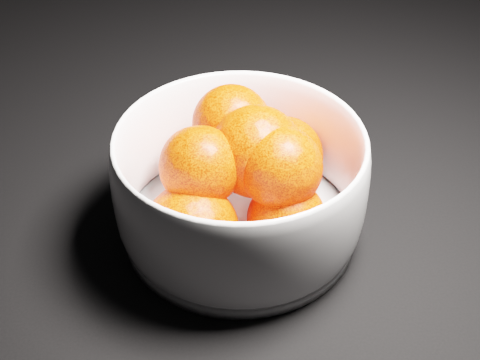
{
  "coord_description": "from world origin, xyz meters",
  "views": [
    {
      "loc": [
        0.12,
        -0.42,
        0.4
      ],
      "look_at": [
        0.16,
        -0.0,
        0.06
      ],
      "focal_mm": 50.0,
      "sensor_mm": 36.0,
      "label": 1
    }
  ],
  "objects": [
    {
      "name": "ground",
      "position": [
        0.0,
        0.0,
        0.0
      ],
      "size": [
        3.0,
        3.0,
        0.0
      ],
      "primitive_type": "cube",
      "color": "black",
      "rests_on": "ground"
    },
    {
      "name": "bowl",
      "position": [
        0.16,
        -0.0,
        0.05
      ],
      "size": [
        0.21,
        0.21,
        0.1
      ],
      "rotation": [
        0.0,
        0.0,
        0.12
      ],
      "color": "white",
      "rests_on": "ground"
    },
    {
      "name": "orange_pile",
      "position": [
        0.16,
        -0.0,
        0.06
      ],
      "size": [
        0.16,
        0.16,
        0.11
      ],
      "color": "#FF2F07",
      "rests_on": "bowl"
    }
  ]
}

